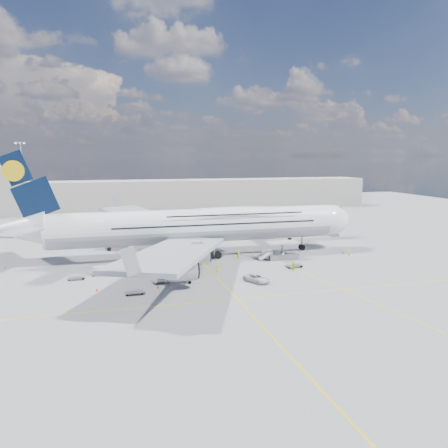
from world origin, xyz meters
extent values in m
plane|color=gray|center=(0.00, 0.00, 0.00)|extent=(300.00, 300.00, 0.00)
cube|color=yellow|center=(0.00, 0.00, 0.01)|extent=(0.25, 220.00, 0.01)
cube|color=yellow|center=(0.00, -20.00, 0.01)|extent=(120.00, 0.25, 0.01)
cube|color=yellow|center=(14.00, 10.00, 0.01)|extent=(14.16, 99.06, 0.01)
cylinder|color=white|center=(0.00, 10.00, 6.80)|extent=(62.00, 7.20, 7.20)
cylinder|color=#9EA0A5|center=(0.00, 10.00, 6.65)|extent=(60.76, 7.13, 7.13)
ellipsoid|color=white|center=(8.00, 10.00, 8.78)|extent=(36.00, 6.84, 3.76)
ellipsoid|color=white|center=(31.00, 10.00, 6.80)|extent=(11.52, 7.20, 7.20)
ellipsoid|color=black|center=(34.24, 10.00, 7.40)|extent=(3.84, 4.16, 1.44)
cone|color=white|center=(-35.50, 10.00, 7.60)|extent=(10.00, 6.84, 6.84)
cube|color=#081732|center=(-33.50, 10.00, 16.40)|extent=(11.02, 0.46, 14.61)
cylinder|color=yellow|center=(-35.60, 10.00, 18.90)|extent=(4.00, 0.60, 4.00)
cube|color=#999EA3|center=(-8.00, 30.00, 5.60)|extent=(25.49, 39.15, 3.35)
cube|color=#999EA3|center=(-8.00, -10.00, 5.60)|extent=(25.49, 39.15, 3.35)
cylinder|color=#B7BABF|center=(-3.00, 22.50, 3.20)|extent=(5.20, 3.50, 3.50)
cylinder|color=#B7BABF|center=(-7.50, 33.00, 3.20)|extent=(5.20, 3.50, 3.50)
cylinder|color=#B7BABF|center=(-3.00, -2.50, 3.20)|extent=(5.20, 3.50, 3.50)
cylinder|color=#B7BABF|center=(-7.50, -13.00, 3.20)|extent=(5.20, 3.50, 3.50)
cylinder|color=gray|center=(25.00, 10.00, 2.20)|extent=(0.44, 0.44, 3.80)
cylinder|color=black|center=(25.00, 10.00, 0.65)|extent=(1.30, 0.90, 1.30)
cylinder|color=gray|center=(0.00, 10.00, 2.20)|extent=(0.56, 0.56, 3.80)
cylinder|color=black|center=(0.00, 13.20, 0.75)|extent=(1.50, 0.90, 1.50)
cube|color=#B7B7BC|center=(25.00, 18.60, 7.10)|extent=(3.00, 10.00, 2.60)
cube|color=#B7B7BC|center=(33.00, 23.60, 7.10)|extent=(18.00, 3.00, 2.60)
cylinder|color=gray|center=(27.00, 21.60, 3.55)|extent=(0.80, 0.80, 7.10)
cylinder|color=black|center=(27.00, 21.60, 0.45)|extent=(0.90, 0.80, 0.90)
cylinder|color=gray|center=(41.00, 23.60, 3.55)|extent=(1.00, 1.00, 7.10)
cube|color=gray|center=(41.00, 23.60, 0.40)|extent=(2.00, 2.00, 0.80)
cylinder|color=#B7B7BC|center=(25.00, 14.80, 7.10)|extent=(3.60, 3.60, 2.80)
cube|color=silver|center=(17.00, 2.90, 3.50)|extent=(6.50, 3.20, 0.35)
cube|color=gray|center=(17.00, 2.90, 0.55)|extent=(6.50, 3.20, 1.10)
cube|color=gray|center=(17.00, 2.90, 2.05)|extent=(0.22, 1.99, 3.00)
cylinder|color=black|center=(14.40, 1.70, 0.35)|extent=(0.70, 0.30, 0.70)
cube|color=silver|center=(12.80, 2.90, 1.00)|extent=(2.16, 2.60, 1.60)
cylinder|color=gray|center=(-40.00, 45.00, 12.50)|extent=(0.70, 0.70, 25.00)
cube|color=gray|center=(-40.00, 45.00, 25.20)|extent=(3.00, 0.40, 0.60)
cube|color=#B2AD9E|center=(0.00, 95.00, 6.00)|extent=(180.00, 16.00, 12.00)
cube|color=#193814|center=(40.00, 140.00, 4.00)|extent=(160.00, 6.00, 8.00)
cube|color=gray|center=(-20.50, -0.52, 0.31)|extent=(2.84, 1.84, 0.16)
cylinder|color=black|center=(-21.56, -1.05, 0.19)|extent=(0.39, 0.16, 0.39)
cylinder|color=black|center=(-19.45, 0.00, 0.19)|extent=(0.39, 0.16, 0.39)
cube|color=silver|center=(-20.50, -0.52, 1.01)|extent=(2.13, 1.63, 1.32)
cube|color=gray|center=(-15.06, -13.42, 0.34)|extent=(2.99, 1.67, 0.18)
cylinder|color=black|center=(-16.23, -14.01, 0.22)|extent=(0.43, 0.18, 0.43)
cylinder|color=black|center=(-13.88, -12.83, 0.22)|extent=(0.43, 0.18, 0.43)
cube|color=gray|center=(-10.16, -8.14, 0.36)|extent=(3.46, 2.61, 0.18)
cylinder|color=black|center=(-11.40, -8.76, 0.23)|extent=(0.45, 0.18, 0.45)
cylinder|color=black|center=(-8.93, -7.53, 0.23)|extent=(0.45, 0.18, 0.45)
cube|color=silver|center=(-10.16, -8.14, 1.18)|extent=(2.65, 2.23, 1.54)
cube|color=gray|center=(-24.41, -2.30, 0.34)|extent=(3.17, 2.12, 0.18)
cylinder|color=black|center=(-25.58, -2.89, 0.21)|extent=(0.43, 0.18, 0.43)
cylinder|color=black|center=(-23.24, -1.72, 0.21)|extent=(0.43, 0.18, 0.43)
cube|color=gray|center=(16.46, -4.58, 0.37)|extent=(3.54, 2.46, 0.19)
cylinder|color=black|center=(15.18, -5.23, 0.24)|extent=(0.47, 0.19, 0.47)
cylinder|color=black|center=(17.75, -3.94, 0.24)|extent=(0.47, 0.19, 0.47)
cube|color=gray|center=(13.76, 3.18, 0.37)|extent=(3.59, 2.75, 0.19)
cylinder|color=black|center=(12.48, 2.54, 0.23)|extent=(0.47, 0.19, 0.47)
cylinder|color=black|center=(15.03, 3.82, 0.23)|extent=(0.47, 0.19, 0.47)
cube|color=silver|center=(13.76, 3.18, 1.22)|extent=(2.76, 2.34, 1.59)
cube|color=silver|center=(-4.62, -9.75, 0.60)|extent=(2.56, 1.51, 1.12)
cube|color=black|center=(-4.62, -9.75, 1.29)|extent=(1.02, 1.16, 0.43)
cylinder|color=black|center=(-5.48, -10.22, 0.27)|extent=(0.55, 0.21, 0.55)
cylinder|color=black|center=(-3.76, -9.27, 0.27)|extent=(0.55, 0.21, 0.55)
cube|color=gray|center=(-16.10, 20.76, 0.97)|extent=(6.74, 4.06, 1.95)
cube|color=silver|center=(-16.78, 20.76, 2.83)|extent=(5.18, 3.67, 2.14)
cube|color=silver|center=(-13.66, 20.76, 1.85)|extent=(2.32, 2.65, 1.56)
cube|color=black|center=(-12.98, 20.76, 2.05)|extent=(0.70, 1.91, 0.88)
cylinder|color=black|center=(-13.95, 19.63, 0.54)|extent=(1.07, 0.34, 1.07)
cylinder|color=black|center=(-18.24, 21.88, 0.54)|extent=(1.07, 0.34, 1.07)
cube|color=#FF5F0D|center=(-16.78, 20.76, 2.14)|extent=(5.24, 3.74, 0.49)
cube|color=gray|center=(-12.17, 46.41, 1.09)|extent=(7.56, 4.99, 2.18)
cube|color=silver|center=(-12.93, 46.41, 3.16)|extent=(5.87, 4.43, 2.40)
cube|color=silver|center=(-9.44, 46.41, 2.07)|extent=(2.73, 3.05, 1.75)
cube|color=black|center=(-8.68, 46.41, 2.29)|extent=(0.94, 2.09, 0.98)
cylinder|color=black|center=(-9.77, 45.16, 0.60)|extent=(1.20, 0.38, 1.20)
cylinder|color=black|center=(-14.57, 47.66, 0.60)|extent=(1.20, 0.38, 1.20)
imported|color=silver|center=(5.93, -12.25, 0.70)|extent=(4.26, 5.53, 1.40)
imported|color=#D0F71A|center=(31.70, 0.37, 0.97)|extent=(0.84, 0.73, 1.94)
imported|color=#C5EB18|center=(15.02, -7.40, 0.94)|extent=(1.11, 1.16, 1.88)
imported|color=#9EEA18|center=(-15.35, -2.17, 1.00)|extent=(0.55, 1.20, 2.01)
imported|color=#A8FB1A|center=(8.30, 6.34, 0.82)|extent=(0.91, 0.95, 1.64)
imported|color=yellow|center=(0.68, -5.72, 0.89)|extent=(1.19, 0.72, 1.79)
cone|color=#FF5F0D|center=(32.01, 3.51, 0.31)|extent=(0.49, 0.49, 0.62)
cube|color=#FF5F0D|center=(32.01, 3.51, 0.02)|extent=(0.42, 0.42, 0.03)
cone|color=#FF5F0D|center=(-14.97, 23.84, 0.32)|extent=(0.50, 0.50, 0.63)
cube|color=#FF5F0D|center=(-14.97, 23.84, 0.02)|extent=(0.43, 0.43, 0.03)
cone|color=#FF5F0D|center=(-6.84, 34.10, 0.31)|extent=(0.49, 0.49, 0.62)
cube|color=#FF5F0D|center=(-6.84, 34.10, 0.02)|extent=(0.42, 0.42, 0.03)
cone|color=#FF5F0D|center=(-11.07, -11.32, 0.26)|extent=(0.41, 0.41, 0.52)
cube|color=#FF5F0D|center=(-11.07, -11.32, 0.01)|extent=(0.35, 0.35, 0.03)
cone|color=#FF5F0D|center=(-20.79, -10.13, 0.28)|extent=(0.44, 0.44, 0.57)
cube|color=#FF5F0D|center=(-20.79, -10.13, 0.02)|extent=(0.38, 0.38, 0.03)
cone|color=#FF5F0D|center=(-38.33, 9.54, 0.26)|extent=(0.40, 0.40, 0.51)
cube|color=#FF5F0D|center=(-38.33, 9.54, 0.01)|extent=(0.35, 0.35, 0.03)
camera|label=1|loc=(-18.81, -81.53, 21.73)|focal=35.00mm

